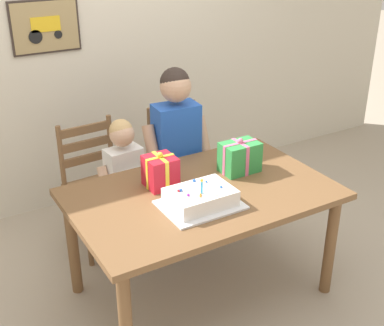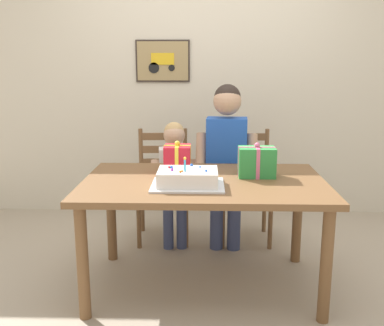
{
  "view_description": "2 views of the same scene",
  "coord_description": "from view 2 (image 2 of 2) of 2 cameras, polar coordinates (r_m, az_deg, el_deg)",
  "views": [
    {
      "loc": [
        -1.42,
        -2.29,
        2.21
      ],
      "look_at": [
        -0.07,
        -0.0,
        0.94
      ],
      "focal_mm": 48.35,
      "sensor_mm": 36.0,
      "label": 1
    },
    {
      "loc": [
        0.0,
        -2.8,
        1.48
      ],
      "look_at": [
        -0.08,
        0.05,
        0.84
      ],
      "focal_mm": 42.31,
      "sensor_mm": 36.0,
      "label": 2
    }
  ],
  "objects": [
    {
      "name": "chair_left",
      "position": [
        3.82,
        -3.7,
        -2.7
      ],
      "size": [
        0.45,
        0.45,
        0.92
      ],
      "color": "brown",
      "rests_on": "ground"
    },
    {
      "name": "dining_table",
      "position": [
        2.92,
        1.49,
        -3.85
      ],
      "size": [
        1.55,
        0.98,
        0.74
      ],
      "color": "brown",
      "rests_on": "ground"
    },
    {
      "name": "back_wall",
      "position": [
        4.42,
        1.56,
        10.37
      ],
      "size": [
        6.4,
        0.11,
        2.6
      ],
      "color": "beige",
      "rests_on": "ground"
    },
    {
      "name": "ground_plane",
      "position": [
        3.16,
        1.42,
        -15.19
      ],
      "size": [
        20.0,
        20.0,
        0.0
      ],
      "primitive_type": "plane",
      "color": "tan"
    },
    {
      "name": "child_older",
      "position": [
        3.49,
        4.35,
        1.44
      ],
      "size": [
        0.49,
        0.28,
        1.31
      ],
      "color": "#38426B",
      "rests_on": "ground"
    },
    {
      "name": "gift_box_red_large",
      "position": [
        3.0,
        8.13,
        0.14
      ],
      "size": [
        0.24,
        0.17,
        0.23
      ],
      "color": "#2D8E42",
      "rests_on": "dining_table"
    },
    {
      "name": "child_younger",
      "position": [
        3.54,
        -2.24,
        -1.33
      ],
      "size": [
        0.38,
        0.22,
        1.03
      ],
      "color": "#38426B",
      "rests_on": "ground"
    },
    {
      "name": "gift_box_beside_cake",
      "position": [
        3.06,
        -1.87,
        0.46
      ],
      "size": [
        0.18,
        0.18,
        0.23
      ],
      "color": "red",
      "rests_on": "dining_table"
    },
    {
      "name": "chair_right",
      "position": [
        3.82,
        6.67,
        -2.77
      ],
      "size": [
        0.42,
        0.42,
        0.92
      ],
      "color": "brown",
      "rests_on": "ground"
    },
    {
      "name": "birthday_cake",
      "position": [
        2.75,
        -0.56,
        -1.96
      ],
      "size": [
        0.44,
        0.34,
        0.19
      ],
      "color": "silver",
      "rests_on": "dining_table"
    }
  ]
}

